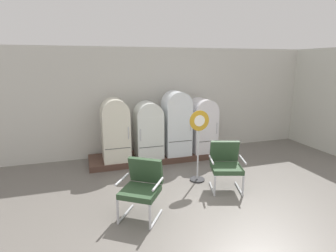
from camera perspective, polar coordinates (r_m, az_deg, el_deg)
ground at (r=4.72m, az=8.97°, el=-19.10°), size 12.00×10.00×0.05m
back_wall at (r=7.51m, az=-3.07°, el=5.22°), size 11.76×0.12×2.86m
side_wall_right at (r=8.93m, az=29.65°, el=4.64°), size 0.16×2.20×2.86m
display_plinth at (r=7.24m, az=-1.67°, el=-6.28°), size 3.62×0.95×0.14m
refrigerator_0 at (r=6.68m, az=-10.91°, el=-0.40°), size 0.64×0.67×1.51m
refrigerator_1 at (r=6.80m, az=-4.10°, el=-0.50°), size 0.65×0.62×1.40m
refrigerator_2 at (r=6.97m, az=1.81°, el=1.01°), size 0.65×0.62×1.64m
refrigerator_3 at (r=7.32m, az=7.16°, el=0.52°), size 0.63×0.72×1.42m
armchair_left at (r=4.57m, az=-5.45°, el=-12.18°), size 0.84×0.85×0.94m
armchair_right at (r=5.60m, az=11.95°, el=-7.52°), size 0.76×0.78×0.94m
sign_stand at (r=5.77m, az=6.34°, el=-4.64°), size 0.42×0.32×1.53m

